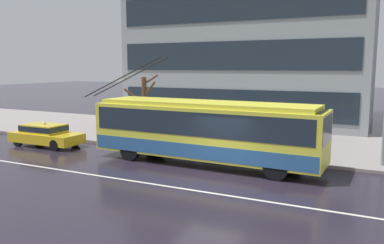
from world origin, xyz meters
name	(u,v)px	position (x,y,z in m)	size (l,w,h in m)	color
ground_plane	(209,182)	(0.00, 0.00, 0.00)	(160.00, 160.00, 0.00)	#261F2C
sidewalk_slab	(269,141)	(0.00, 9.28, 0.07)	(80.00, 10.00, 0.14)	gray
lane_centre_line	(196,191)	(0.00, -1.20, 0.00)	(72.00, 0.14, 0.01)	silver
trolleybus	(205,130)	(-1.37, 2.68, 1.63)	(12.60, 2.88, 5.04)	yellow
taxi_queued_behind_bus	(45,134)	(-11.37, 2.42, 0.70)	(4.37, 1.78, 1.39)	yellow
bus_shelter	(221,113)	(-2.11, 6.54, 1.97)	(3.98, 1.55, 2.47)	gray
pedestrian_at_shelter	(156,127)	(-5.60, 5.17, 1.10)	(0.40, 0.40, 1.62)	#252E45
pedestrian_approaching_curb	(168,113)	(-5.74, 6.85, 1.73)	(1.32, 1.32, 1.96)	black
street_tree_bare	(144,104)	(-7.36, 6.73, 2.23)	(2.15, 1.44, 3.94)	brown
office_tower_corner_left	(256,16)	(-4.02, 19.22, 8.86)	(19.06, 13.14, 17.71)	#8E969B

